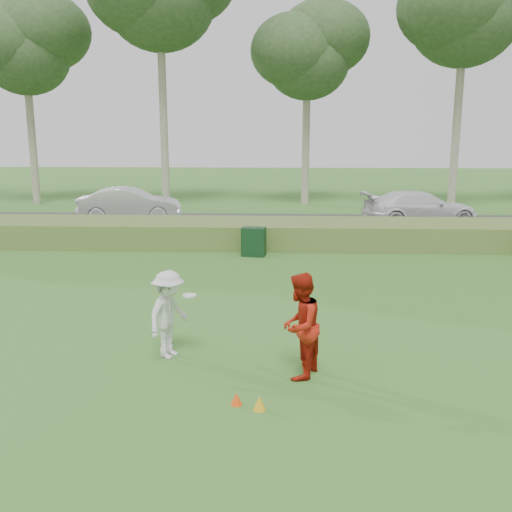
{
  "coord_description": "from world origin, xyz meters",
  "views": [
    {
      "loc": [
        0.59,
        -9.39,
        4.23
      ],
      "look_at": [
        0.0,
        4.0,
        1.3
      ],
      "focal_mm": 40.0,
      "sensor_mm": 36.0,
      "label": 1
    }
  ],
  "objects_px": {
    "cone_yellow": "(260,403)",
    "car_mid": "(130,204)",
    "car_right": "(420,208)",
    "cone_orange": "(236,399)",
    "player_red": "(300,326)",
    "player_white": "(169,314)",
    "utility_cabinet": "(254,242)"
  },
  "relations": [
    {
      "from": "car_mid",
      "to": "car_right",
      "type": "bearing_deg",
      "value": -99.89
    },
    {
      "from": "cone_orange",
      "to": "car_right",
      "type": "height_order",
      "value": "car_right"
    },
    {
      "from": "player_red",
      "to": "car_mid",
      "type": "height_order",
      "value": "player_red"
    },
    {
      "from": "car_mid",
      "to": "cone_yellow",
      "type": "bearing_deg",
      "value": -167.49
    },
    {
      "from": "cone_orange",
      "to": "car_mid",
      "type": "height_order",
      "value": "car_mid"
    },
    {
      "from": "cone_orange",
      "to": "car_right",
      "type": "bearing_deg",
      "value": 68.57
    },
    {
      "from": "car_right",
      "to": "player_red",
      "type": "bearing_deg",
      "value": 151.47
    },
    {
      "from": "player_white",
      "to": "car_right",
      "type": "bearing_deg",
      "value": -3.9
    },
    {
      "from": "cone_yellow",
      "to": "player_white",
      "type": "bearing_deg",
      "value": 130.82
    },
    {
      "from": "cone_orange",
      "to": "car_mid",
      "type": "bearing_deg",
      "value": 109.45
    },
    {
      "from": "cone_orange",
      "to": "utility_cabinet",
      "type": "bearing_deg",
      "value": 91.34
    },
    {
      "from": "player_white",
      "to": "cone_orange",
      "type": "relative_size",
      "value": 8.4
    },
    {
      "from": "player_red",
      "to": "car_right",
      "type": "height_order",
      "value": "player_red"
    },
    {
      "from": "player_red",
      "to": "cone_orange",
      "type": "xyz_separation_m",
      "value": [
        -1.03,
        -1.11,
        -0.84
      ]
    },
    {
      "from": "cone_yellow",
      "to": "utility_cabinet",
      "type": "height_order",
      "value": "utility_cabinet"
    },
    {
      "from": "cone_orange",
      "to": "car_right",
      "type": "relative_size",
      "value": 0.04
    },
    {
      "from": "car_mid",
      "to": "car_right",
      "type": "distance_m",
      "value": 13.58
    },
    {
      "from": "player_red",
      "to": "cone_yellow",
      "type": "xyz_separation_m",
      "value": [
        -0.65,
        -1.27,
        -0.82
      ]
    },
    {
      "from": "player_red",
      "to": "car_mid",
      "type": "distance_m",
      "value": 18.91
    },
    {
      "from": "utility_cabinet",
      "to": "car_right",
      "type": "xyz_separation_m",
      "value": [
        7.31,
        6.9,
        0.32
      ]
    },
    {
      "from": "car_mid",
      "to": "car_right",
      "type": "height_order",
      "value": "car_mid"
    },
    {
      "from": "cone_orange",
      "to": "cone_yellow",
      "type": "relative_size",
      "value": 0.9
    },
    {
      "from": "car_right",
      "to": "cone_yellow",
      "type": "bearing_deg",
      "value": 150.92
    },
    {
      "from": "player_red",
      "to": "cone_orange",
      "type": "height_order",
      "value": "player_red"
    },
    {
      "from": "utility_cabinet",
      "to": "car_mid",
      "type": "relative_size",
      "value": 0.21
    },
    {
      "from": "cone_orange",
      "to": "car_right",
      "type": "xyz_separation_m",
      "value": [
        7.05,
        17.96,
        0.72
      ]
    },
    {
      "from": "player_white",
      "to": "car_mid",
      "type": "height_order",
      "value": "player_white"
    },
    {
      "from": "car_mid",
      "to": "utility_cabinet",
      "type": "bearing_deg",
      "value": -147.56
    },
    {
      "from": "utility_cabinet",
      "to": "car_mid",
      "type": "xyz_separation_m",
      "value": [
        -6.26,
        7.4,
        0.35
      ]
    },
    {
      "from": "cone_yellow",
      "to": "cone_orange",
      "type": "bearing_deg",
      "value": 157.29
    },
    {
      "from": "player_red",
      "to": "car_right",
      "type": "relative_size",
      "value": 0.36
    },
    {
      "from": "cone_yellow",
      "to": "car_mid",
      "type": "xyz_separation_m",
      "value": [
        -6.89,
        18.61,
        0.74
      ]
    }
  ]
}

